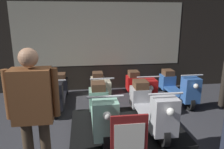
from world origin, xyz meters
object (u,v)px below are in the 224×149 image
scooter_backrow_2 (139,88)px  price_sign_board (129,146)px  scooter_backrow_3 (177,86)px  scooter_display_left (101,109)px  scooter_display_right (150,106)px  scooter_backrow_1 (100,90)px  person_left_browsing (33,105)px  scooter_backrow_0 (58,92)px

scooter_backrow_2 → price_sign_board: 2.67m
scooter_backrow_3 → price_sign_board: size_ratio=2.06×
scooter_display_left → price_sign_board: (0.26, -1.01, -0.09)m
scooter_display_right → scooter_backrow_2: scooter_display_right is taller
scooter_backrow_3 → scooter_display_left: bearing=-143.2°
scooter_display_right → scooter_backrow_2: 1.56m
scooter_backrow_1 → scooter_backrow_2: (0.98, 0.00, 0.00)m
scooter_backrow_2 → person_left_browsing: bearing=-128.7°
person_left_browsing → scooter_backrow_1: bearing=68.1°
scooter_backrow_0 → person_left_browsing: (-0.01, -2.44, 0.68)m
scooter_backrow_2 → price_sign_board: size_ratio=2.06×
scooter_backrow_0 → scooter_backrow_1: bearing=0.0°
scooter_display_left → scooter_backrow_1: scooter_display_left is taller
person_left_browsing → scooter_display_left: bearing=45.8°
scooter_backrow_0 → price_sign_board: 2.79m
scooter_display_right → scooter_backrow_1: size_ratio=1.00×
scooter_display_left → scooter_backrow_2: scooter_display_left is taller
person_left_browsing → scooter_display_right: bearing=27.7°
scooter_display_left → scooter_backrow_0: (-0.88, 1.53, -0.19)m
scooter_display_right → scooter_backrow_2: size_ratio=1.00×
scooter_display_left → price_sign_board: scooter_display_left is taller
scooter_backrow_2 → scooter_display_left: bearing=-125.0°
scooter_backrow_1 → scooter_backrow_2: size_ratio=1.00×
scooter_display_right → scooter_backrow_1: 1.72m
scooter_backrow_0 → scooter_backrow_2: 1.95m
scooter_backrow_3 → price_sign_board: bearing=-125.1°
scooter_display_left → scooter_backrow_2: size_ratio=1.00×
scooter_backrow_0 → person_left_browsing: bearing=-90.1°
scooter_display_left → scooter_backrow_0: 1.78m
scooter_backrow_0 → scooter_backrow_3: 2.93m
scooter_backrow_0 → scooter_backrow_1: size_ratio=1.00×
scooter_backrow_2 → scooter_backrow_3: 0.98m
scooter_backrow_3 → person_left_browsing: (-2.94, -2.44, 0.68)m
scooter_display_right → scooter_backrow_3: size_ratio=1.00×
scooter_display_right → scooter_backrow_2: (0.23, 1.53, -0.19)m
scooter_display_right → scooter_backrow_2: bearing=81.6°
scooter_display_right → scooter_backrow_3: (1.20, 1.53, -0.19)m
scooter_backrow_1 → price_sign_board: size_ratio=2.06×
scooter_backrow_3 → price_sign_board: 3.11m
scooter_backrow_2 → person_left_browsing: size_ratio=1.04×
scooter_display_right → scooter_backrow_0: size_ratio=1.00×
scooter_display_right → price_sign_board: scooter_display_right is taller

